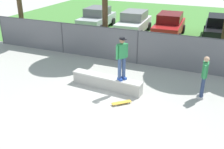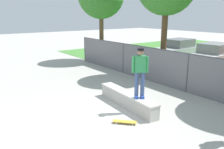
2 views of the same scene
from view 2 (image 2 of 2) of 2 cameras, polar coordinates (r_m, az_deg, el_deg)
The scene contains 7 objects.
ground_plane at distance 8.22m, azimuth -5.70°, elevation -11.44°, with size 80.00×80.00×0.00m, color #ADAAA3.
concrete_ledge at distance 9.38m, azimuth 3.73°, elevation -6.09°, with size 3.32×0.74×0.58m.
skateboarder at distance 8.46m, azimuth 6.80°, elevation 0.90°, with size 0.42×0.52×1.84m.
skateboard at distance 8.06m, azimuth 3.09°, elevation -11.37°, with size 0.72×0.69×0.09m.
chainlink_fence at distance 11.39m, azimuth 17.85°, elevation 0.74°, with size 18.91×0.07×1.86m.
car_silver at distance 19.61m, azimuth 15.77°, elevation 5.91°, with size 2.16×4.27×1.66m.
car_white at distance 17.53m, azimuth 23.46°, elevation 4.29°, with size 2.16×4.27×1.66m.
Camera 2 is at (6.39, -3.73, 3.59)m, focal length 37.66 mm.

